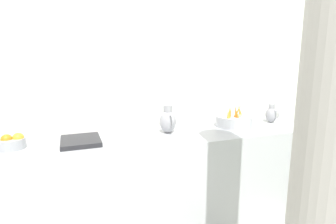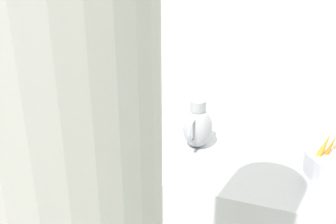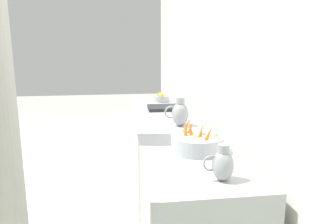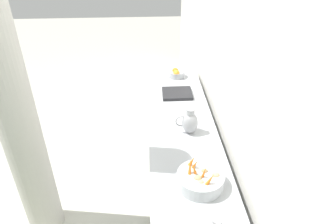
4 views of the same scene
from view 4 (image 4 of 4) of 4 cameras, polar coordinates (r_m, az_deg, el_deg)
ground_plane at (r=3.77m, az=-22.13°, el=-14.82°), size 15.88×15.88×0.00m
tile_wall_left at (r=2.34m, az=15.00°, el=2.71°), size 0.10×8.89×3.00m
prep_counter at (r=3.25m, az=2.47°, el=-9.49°), size 0.65×2.93×0.92m
vegetable_colander at (r=2.33m, az=6.03°, el=-12.38°), size 0.35×0.35×0.24m
orange_bowl at (r=3.96m, az=1.60°, el=7.16°), size 0.20×0.20×0.12m
metal_pitcher_tall at (r=2.84m, az=4.07°, el=-1.86°), size 0.21×0.15×0.25m
counter_sink_basin at (r=3.53m, az=1.72°, el=3.49°), size 0.34×0.30×0.04m
support_column at (r=2.65m, az=-27.65°, el=3.47°), size 0.33×0.33×3.00m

